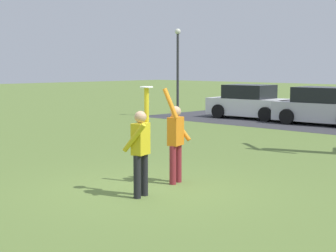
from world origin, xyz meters
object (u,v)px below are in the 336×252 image
Objects in this scene: parked_car_silver at (324,108)px; lamppost_by_lot at (178,64)px; frisbee_disc at (147,87)px; parked_car_white at (251,103)px; person_defender at (176,138)px; person_catcher at (141,146)px.

parked_car_silver is 0.99× the size of lamppost_by_lot.
frisbee_disc reaches higher than parked_car_white.
frisbee_disc reaches higher than person_defender.
person_catcher reaches higher than parked_car_white.
parked_car_silver is (-3.86, 14.18, -0.25)m from person_catcher.
frisbee_disc is at bearing -78.93° from parked_car_silver.
person_catcher is 0.49× the size of parked_car_white.
frisbee_disc is 16.09m from parked_car_white.
lamppost_by_lot is at bearing 25.47° from person_catcher.
parked_car_silver is at bearing -6.21° from parked_car_white.
lamppost_by_lot is (-6.88, -1.70, 1.86)m from parked_car_silver.
person_defender reaches higher than parked_car_white.
frisbee_disc is at bearing -65.69° from parked_car_white.
parked_car_silver is at bearing 105.24° from frisbee_disc.
parked_car_silver is (-3.80, 13.96, -1.37)m from frisbee_disc.
person_catcher is 14.70m from parked_car_silver.
parked_car_white is at bearing 31.13° from lamppost_by_lot.
lamppost_by_lot is (-3.04, -1.84, 1.86)m from parked_car_white.
person_catcher is at bearing -65.87° from parked_car_white.
person_defender is 13.29m from parked_car_silver.
frisbee_disc is 14.53m from parked_car_silver.
person_catcher is at bearing -78.92° from parked_car_silver.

